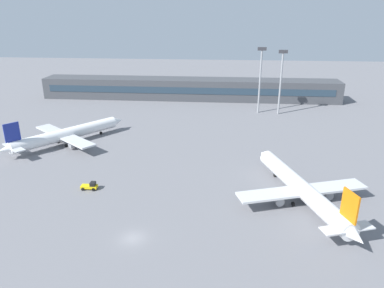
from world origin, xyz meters
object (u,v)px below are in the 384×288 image
baggage_tug_yellow (90,186)px  airplane_near (300,187)px  airplane_mid (68,134)px  floodlight_tower_east (260,76)px  floodlight_tower_west (281,78)px

baggage_tug_yellow → airplane_near: bearing=-0.9°
airplane_mid → floodlight_tower_east: size_ratio=1.34×
airplane_near → airplane_mid: airplane_near is taller
baggage_tug_yellow → floodlight_tower_east: floodlight_tower_east is taller
baggage_tug_yellow → floodlight_tower_east: (42.67, 67.91, 13.58)m
floodlight_tower_west → airplane_near: bearing=-94.0°
floodlight_tower_west → floodlight_tower_east: 7.66m
airplane_near → floodlight_tower_east: size_ratio=1.57×
airplane_mid → baggage_tug_yellow: (16.85, -28.04, -2.20)m
floodlight_tower_west → floodlight_tower_east: (-7.51, 1.45, 0.39)m
airplane_near → floodlight_tower_west: 68.23m
floodlight_tower_west → baggage_tug_yellow: bearing=-127.1°
floodlight_tower_west → floodlight_tower_east: size_ratio=0.97×
floodlight_tower_east → floodlight_tower_west: bearing=-10.9°
airplane_mid → baggage_tug_yellow: bearing=-59.0°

